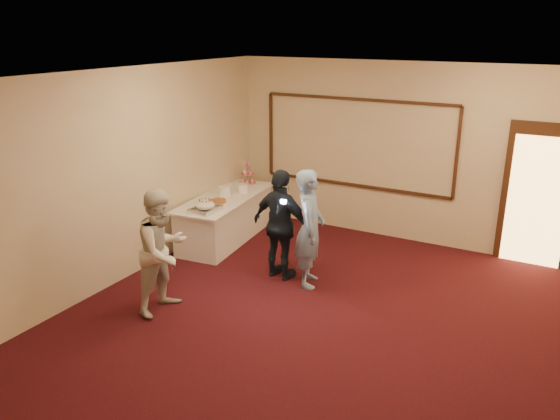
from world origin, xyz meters
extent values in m
plane|color=black|center=(0.00, 0.00, 0.00)|extent=(7.00, 7.00, 0.00)
cube|color=beige|center=(0.00, 3.50, 1.50)|extent=(6.00, 0.04, 3.00)
cube|color=beige|center=(0.00, -3.50, 1.50)|extent=(6.00, 0.04, 3.00)
cube|color=beige|center=(-3.00, 0.00, 1.50)|extent=(0.04, 7.00, 3.00)
cube|color=white|center=(0.00, 0.00, 3.00)|extent=(6.00, 7.00, 0.04)
cube|color=#311D0E|center=(-0.80, 3.47, 0.85)|extent=(3.40, 0.04, 0.05)
cube|color=#311D0E|center=(-0.80, 3.47, 2.35)|extent=(3.40, 0.04, 0.05)
cube|color=#311D0E|center=(-2.50, 3.47, 1.60)|extent=(0.05, 0.04, 1.50)
cube|color=#311D0E|center=(0.90, 3.47, 1.60)|extent=(0.05, 0.04, 1.50)
cube|color=#311D0E|center=(2.15, 3.46, 1.10)|extent=(1.05, 0.06, 2.20)
cube|color=#FFBF66|center=(2.15, 3.43, 1.00)|extent=(0.85, 0.02, 2.00)
cube|color=silver|center=(-2.57, 2.00, 0.37)|extent=(0.99, 2.19, 0.74)
cube|color=silver|center=(-2.57, 2.00, 0.76)|extent=(1.10, 2.32, 0.03)
cube|color=#B3B5BA|center=(-2.39, 1.20, 0.79)|extent=(0.37, 0.47, 0.04)
ellipsoid|color=silver|center=(-2.39, 1.20, 0.88)|extent=(0.30, 0.30, 0.14)
cube|color=silver|center=(-2.29, 1.34, 0.81)|extent=(0.16, 0.31, 0.01)
cylinder|color=#DE4B87|center=(-2.69, 2.92, 0.98)|extent=(0.02, 0.02, 0.42)
cylinder|color=#DE4B87|center=(-2.69, 2.92, 0.78)|extent=(0.31, 0.31, 0.01)
cylinder|color=#DE4B87|center=(-2.69, 2.92, 0.94)|extent=(0.24, 0.24, 0.01)
cylinder|color=#DE4B87|center=(-2.69, 2.92, 1.11)|extent=(0.17, 0.17, 0.01)
cylinder|color=white|center=(-2.59, 2.04, 0.85)|extent=(0.20, 0.20, 0.16)
cylinder|color=white|center=(-2.59, 2.04, 0.94)|extent=(0.21, 0.21, 0.01)
cylinder|color=white|center=(-2.42, 2.34, 0.84)|extent=(0.18, 0.18, 0.15)
cylinder|color=white|center=(-2.42, 2.34, 0.92)|extent=(0.19, 0.19, 0.01)
cylinder|color=white|center=(-2.46, 1.66, 0.78)|extent=(0.29, 0.29, 0.01)
cylinder|color=brown|center=(-2.46, 1.66, 0.80)|extent=(0.24, 0.24, 0.05)
imported|color=#7594C5|center=(-0.55, 1.13, 0.85)|extent=(0.60, 0.72, 1.69)
imported|color=beige|center=(-1.86, -0.42, 0.81)|extent=(0.67, 0.83, 1.63)
imported|color=black|center=(-1.00, 1.13, 0.81)|extent=(1.00, 0.53, 1.63)
cube|color=white|center=(-0.89, 0.99, 1.22)|extent=(0.07, 0.04, 0.05)
camera|label=1|loc=(2.51, -5.30, 3.52)|focal=35.00mm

